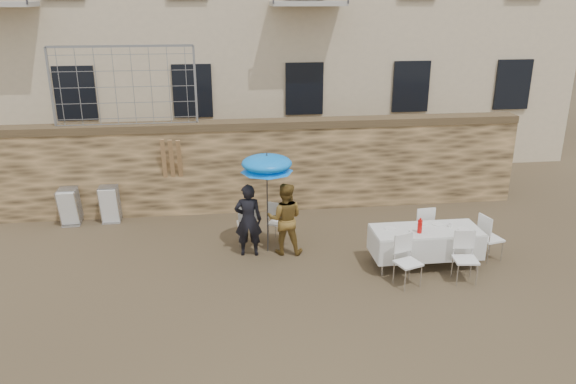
{
  "coord_description": "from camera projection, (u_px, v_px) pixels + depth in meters",
  "views": [
    {
      "loc": [
        -0.9,
        -8.16,
        5.1
      ],
      "look_at": [
        0.4,
        2.2,
        1.4
      ],
      "focal_mm": 35.0,
      "sensor_mm": 36.0,
      "label": 1
    }
  ],
  "objects": [
    {
      "name": "table_chair_side",
      "position": [
        491.0,
        237.0,
        11.27
      ],
      "size": [
        0.57,
        0.57,
        0.96
      ],
      "primitive_type": null,
      "rotation": [
        0.0,
        0.0,
        1.79
      ],
      "color": "white",
      "rests_on": "ground"
    },
    {
      "name": "ground",
      "position": [
        281.0,
        315.0,
        9.44
      ],
      "size": [
        80.0,
        80.0,
        0.0
      ],
      "primitive_type": "plane",
      "color": "brown",
      "rests_on": "ground"
    },
    {
      "name": "woman_dress",
      "position": [
        285.0,
        219.0,
        11.46
      ],
      "size": [
        0.83,
        0.69,
        1.52
      ],
      "primitive_type": "imported",
      "rotation": [
        0.0,
        0.0,
        2.97
      ],
      "color": "#A27831",
      "rests_on": "ground"
    },
    {
      "name": "table_chair_front_left",
      "position": [
        408.0,
        262.0,
        10.23
      ],
      "size": [
        0.61,
        0.61,
        0.96
      ],
      "primitive_type": null,
      "rotation": [
        0.0,
        0.0,
        0.34
      ],
      "color": "white",
      "rests_on": "ground"
    },
    {
      "name": "couple_chair_right",
      "position": [
        280.0,
        221.0,
        12.06
      ],
      "size": [
        0.66,
        0.66,
        0.96
      ],
      "primitive_type": null,
      "rotation": [
        0.0,
        0.0,
        2.59
      ],
      "color": "white",
      "rests_on": "ground"
    },
    {
      "name": "wood_planks",
      "position": [
        179.0,
        176.0,
        13.33
      ],
      "size": [
        0.7,
        0.2,
        2.0
      ],
      "primitive_type": null,
      "color": "#A37749",
      "rests_on": "ground"
    },
    {
      "name": "soda_bottle",
      "position": [
        420.0,
        226.0,
        10.7
      ],
      "size": [
        0.09,
        0.09,
        0.26
      ],
      "primitive_type": "cylinder",
      "color": "red",
      "rests_on": "banquet_table"
    },
    {
      "name": "table_chair_back",
      "position": [
        421.0,
        227.0,
        11.78
      ],
      "size": [
        0.52,
        0.52,
        0.96
      ],
      "primitive_type": null,
      "rotation": [
        0.0,
        0.0,
        3.23
      ],
      "color": "white",
      "rests_on": "ground"
    },
    {
      "name": "man_suit",
      "position": [
        248.0,
        220.0,
        11.37
      ],
      "size": [
        0.59,
        0.41,
        1.53
      ],
      "primitive_type": "imported",
      "rotation": [
        0.0,
        0.0,
        3.06
      ],
      "color": "black",
      "rests_on": "ground"
    },
    {
      "name": "chair_stack_left",
      "position": [
        72.0,
        203.0,
        13.15
      ],
      "size": [
        0.46,
        0.55,
        0.92
      ],
      "primitive_type": null,
      "color": "white",
      "rests_on": "ground"
    },
    {
      "name": "banquet_table",
      "position": [
        426.0,
        231.0,
        10.92
      ],
      "size": [
        2.1,
        0.85,
        0.78
      ],
      "color": "silver",
      "rests_on": "ground"
    },
    {
      "name": "chair_stack_right",
      "position": [
        111.0,
        201.0,
        13.26
      ],
      "size": [
        0.46,
        0.47,
        0.92
      ],
      "primitive_type": null,
      "color": "white",
      "rests_on": "ground"
    },
    {
      "name": "table_chair_front_right",
      "position": [
        466.0,
        258.0,
        10.36
      ],
      "size": [
        0.53,
        0.53,
        0.96
      ],
      "primitive_type": null,
      "rotation": [
        0.0,
        0.0,
        -0.11
      ],
      "color": "white",
      "rests_on": "ground"
    },
    {
      "name": "chain_link_fence",
      "position": [
        124.0,
        87.0,
        12.73
      ],
      "size": [
        3.2,
        0.06,
        1.8
      ],
      "primitive_type": null,
      "color": "gray",
      "rests_on": "stone_wall"
    },
    {
      "name": "stone_wall",
      "position": [
        258.0,
        166.0,
        13.75
      ],
      "size": [
        13.0,
        0.5,
        2.2
      ],
      "primitive_type": "cube",
      "color": "olive",
      "rests_on": "ground"
    },
    {
      "name": "umbrella",
      "position": [
        267.0,
        167.0,
        11.15
      ],
      "size": [
        1.06,
        1.06,
        1.97
      ],
      "color": "#3F3F44",
      "rests_on": "ground"
    },
    {
      "name": "couple_chair_left",
      "position": [
        247.0,
        223.0,
        11.98
      ],
      "size": [
        0.5,
        0.5,
        0.96
      ],
      "primitive_type": null,
      "rotation": [
        0.0,
        0.0,
        3.18
      ],
      "color": "white",
      "rests_on": "ground"
    }
  ]
}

